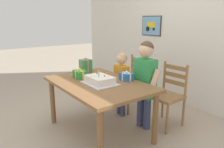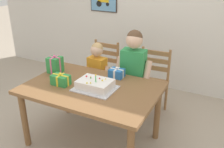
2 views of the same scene
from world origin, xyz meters
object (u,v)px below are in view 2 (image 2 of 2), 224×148
dining_table (91,94)px  chair_left (102,72)px  gift_box_beside_cake (61,80)px  chair_right (151,83)px  child_younger (97,72)px  birthday_cake (95,85)px  gift_box_red_large (117,73)px  child_older (133,69)px  gift_box_corner_small (55,65)px

dining_table → chair_left: 1.03m
gift_box_beside_cake → chair_right: (0.72, 1.04, -0.32)m
gift_box_beside_cake → child_younger: 0.73m
dining_table → child_younger: size_ratio=1.42×
birthday_cake → chair_left: 1.11m
child_younger → birthday_cake: bearing=-61.4°
gift_box_red_large → child_younger: (-0.41, 0.24, -0.15)m
chair_right → child_younger: (-0.67, -0.33, 0.16)m
child_younger → chair_left: bearing=108.9°
gift_box_red_large → chair_left: bearing=132.4°
chair_right → child_older: child_older is taller
gift_box_corner_small → child_younger: (0.33, 0.45, -0.20)m
dining_table → gift_box_beside_cake: bearing=-163.1°
gift_box_red_large → gift_box_corner_small: 0.77m
gift_box_red_large → gift_box_beside_cake: bearing=-135.0°
gift_box_corner_small → chair_left: (0.22, 0.79, -0.36)m
dining_table → birthday_cake: (0.07, -0.02, 0.14)m
birthday_cake → chair_right: 1.06m
chair_left → child_younger: child_younger is taller
chair_left → chair_right: (0.78, -0.00, 0.00)m
dining_table → child_younger: (-0.28, 0.61, -0.01)m
gift_box_red_large → chair_right: size_ratio=0.19×
birthday_cake → chair_left: (-0.46, 0.96, -0.31)m
gift_box_red_large → child_younger: child_younger is taller
birthday_cake → gift_box_corner_small: (-0.67, 0.18, 0.05)m
gift_box_red_large → child_older: 0.27m
dining_table → chair_right: size_ratio=1.59×
child_older → dining_table: bearing=-112.2°
birthday_cake → child_older: bearing=74.0°
gift_box_red_large → child_older: (0.11, 0.24, -0.01)m
chair_right → child_younger: 0.76m
gift_box_beside_cake → chair_right: chair_right is taller
dining_table → child_older: 0.67m
dining_table → chair_right: 1.03m
dining_table → chair_left: (-0.39, 0.94, -0.17)m
dining_table → child_younger: bearing=114.5°
gift_box_corner_small → child_younger: 0.60m
birthday_cake → gift_box_beside_cake: birthday_cake is taller
birthday_cake → gift_box_red_large: birthday_cake is taller
gift_box_red_large → gift_box_corner_small: gift_box_corner_small is taller
birthday_cake → gift_box_corner_small: 0.70m
gift_box_red_large → gift_box_beside_cake: gift_box_beside_cake is taller
gift_box_beside_cake → chair_right: 1.30m
child_older → birthday_cake: bearing=-106.0°
dining_table → gift_box_red_large: size_ratio=8.48×
birthday_cake → chair_right: (0.32, 0.96, -0.31)m
gift_box_corner_small → chair_left: gift_box_corner_small is taller
child_older → child_younger: 0.54m
chair_left → chair_right: same height
chair_right → child_older: size_ratio=0.73×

